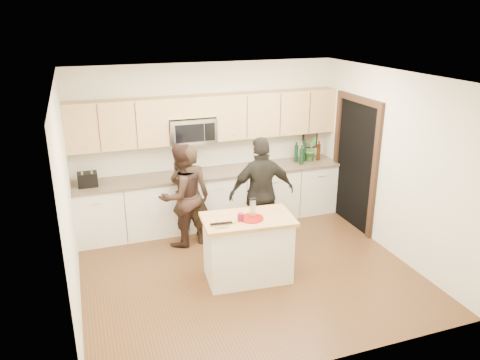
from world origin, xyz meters
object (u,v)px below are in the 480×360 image
object	(u,v)px
island	(248,248)
woman_center	(181,196)
woman_right	(262,193)
woman_left	(190,195)
toaster	(88,179)

from	to	relation	value
island	woman_center	xyz separation A→B (m)	(-0.60, 1.30, 0.35)
woman_center	woman_right	world-z (taller)	woman_right
island	woman_center	distance (m)	1.48
woman_right	woman_left	bearing A→B (deg)	-21.80
toaster	woman_left	distance (m)	1.57
woman_right	island	bearing A→B (deg)	60.46
toaster	woman_center	xyz separation A→B (m)	(1.33, -0.54, -0.24)
island	toaster	distance (m)	2.73
toaster	woman_center	bearing A→B (deg)	-22.13
woman_center	woman_left	bearing A→B (deg)	155.11
woman_left	woman_center	distance (m)	0.13
toaster	woman_right	size ratio (longest dim) A/B	0.17
woman_right	toaster	bearing A→B (deg)	-19.18
island	toaster	size ratio (longest dim) A/B	4.32
woman_left	woman_right	world-z (taller)	woman_right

